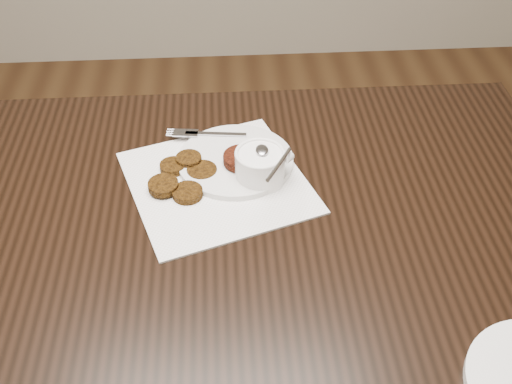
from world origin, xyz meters
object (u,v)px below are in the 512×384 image
napkin (217,182)px  table (222,353)px  plate_with_patty (235,158)px  sauce_ramekin (260,152)px

napkin → table: bearing=-93.7°
table → napkin: bearing=86.3°
napkin → plate_with_patty: size_ratio=1.40×
napkin → sauce_ramekin: size_ratio=2.43×
table → plate_with_patty: bearing=75.5°
sauce_ramekin → plate_with_patty: 0.08m
table → sauce_ramekin: (0.09, 0.11, 0.44)m
table → napkin: 0.39m
plate_with_patty → sauce_ramekin: bearing=-50.0°
napkin → plate_with_patty: plate_with_patty is taller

